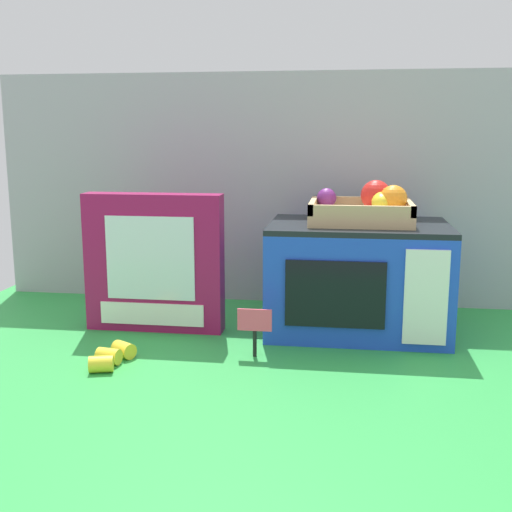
{
  "coord_description": "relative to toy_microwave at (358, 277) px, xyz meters",
  "views": [
    {
      "loc": [
        0.13,
        -1.39,
        0.45
      ],
      "look_at": [
        -0.07,
        0.02,
        0.17
      ],
      "focal_mm": 44.62,
      "sensor_mm": 36.0,
      "label": 1
    }
  ],
  "objects": [
    {
      "name": "price_sign",
      "position": [
        -0.21,
        -0.21,
        -0.06
      ],
      "size": [
        0.07,
        0.01,
        0.1
      ],
      "color": "black",
      "rests_on": "ground"
    },
    {
      "name": "loose_toy_banana",
      "position": [
        -0.48,
        -0.3,
        -0.11
      ],
      "size": [
        0.07,
        0.13,
        0.03
      ],
      "color": "yellow",
      "rests_on": "ground"
    },
    {
      "name": "ground_plane",
      "position": [
        -0.16,
        -0.05,
        -0.12
      ],
      "size": [
        1.7,
        1.7,
        0.0
      ],
      "primitive_type": "plane",
      "color": "green",
      "rests_on": "ground"
    },
    {
      "name": "display_back_panel",
      "position": [
        -0.16,
        0.24,
        0.18
      ],
      "size": [
        1.61,
        0.03,
        0.6
      ],
      "primitive_type": "cube",
      "color": "#A0A3A8",
      "rests_on": "ground"
    },
    {
      "name": "cookie_set_box",
      "position": [
        -0.46,
        -0.06,
        0.03
      ],
      "size": [
        0.32,
        0.06,
        0.31
      ],
      "color": "#99144C",
      "rests_on": "ground"
    },
    {
      "name": "toy_microwave",
      "position": [
        0.0,
        0.0,
        0.0
      ],
      "size": [
        0.4,
        0.29,
        0.25
      ],
      "color": "blue",
      "rests_on": "ground"
    },
    {
      "name": "food_groups_crate",
      "position": [
        0.01,
        0.02,
        0.16
      ],
      "size": [
        0.23,
        0.21,
        0.09
      ],
      "color": "tan",
      "rests_on": "toy_microwave"
    }
  ]
}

